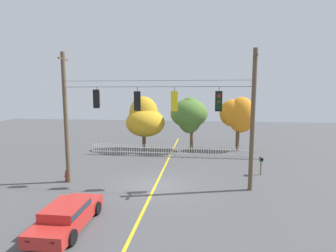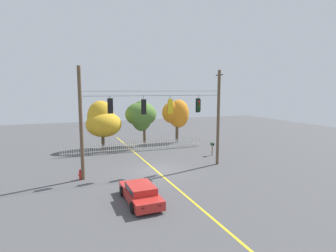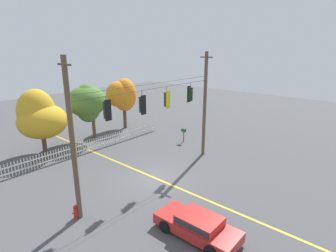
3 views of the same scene
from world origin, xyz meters
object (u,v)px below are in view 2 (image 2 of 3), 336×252
at_px(traffic_signal_northbound_secondary, 143,107).
at_px(autumn_maple_near_fence, 103,121).
at_px(autumn_oak_far_east, 176,113).
at_px(fire_hydrant, 80,174).
at_px(parked_car, 140,193).
at_px(traffic_signal_southbound_primary, 198,105).
at_px(traffic_signal_northbound_primary, 170,106).
at_px(traffic_signal_eastbound_side, 110,106).
at_px(roadside_mailbox, 212,145).
at_px(autumn_maple_mid, 141,115).

height_order(traffic_signal_northbound_secondary, autumn_maple_near_fence, traffic_signal_northbound_secondary).
bearing_deg(autumn_oak_far_east, autumn_maple_near_fence, -174.51).
bearing_deg(fire_hydrant, autumn_oak_far_east, 41.48).
relative_size(parked_car, fire_hydrant, 5.46).
distance_m(traffic_signal_southbound_primary, fire_hydrant, 11.43).
height_order(traffic_signal_northbound_primary, autumn_maple_near_fence, traffic_signal_northbound_primary).
distance_m(traffic_signal_eastbound_side, traffic_signal_northbound_primary, 5.05).
height_order(traffic_signal_northbound_secondary, roadside_mailbox, traffic_signal_northbound_secondary).
relative_size(parked_car, roadside_mailbox, 3.18).
height_order(autumn_maple_mid, fire_hydrant, autumn_maple_mid).
bearing_deg(autumn_maple_near_fence, autumn_oak_far_east, 5.49).
height_order(parked_car, roadside_mailbox, roadside_mailbox).
height_order(autumn_maple_near_fence, parked_car, autumn_maple_near_fence).
relative_size(autumn_oak_far_east, parked_car, 1.30).
bearing_deg(parked_car, roadside_mailbox, 40.72).
bearing_deg(autumn_maple_mid, traffic_signal_northbound_secondary, -104.73).
relative_size(traffic_signal_southbound_primary, autumn_oak_far_east, 0.27).
xyz_separation_m(autumn_maple_mid, autumn_oak_far_east, (5.03, 0.82, -0.03)).
height_order(traffic_signal_eastbound_side, fire_hydrant, traffic_signal_eastbound_side).
bearing_deg(parked_car, autumn_maple_mid, 73.94).
distance_m(traffic_signal_southbound_primary, roadside_mailbox, 6.43).
bearing_deg(parked_car, autumn_maple_near_fence, 89.77).
xyz_separation_m(traffic_signal_northbound_primary, traffic_signal_southbound_primary, (2.73, 0.02, 0.00)).
distance_m(traffic_signal_northbound_secondary, autumn_oak_far_east, 14.10).
relative_size(traffic_signal_eastbound_side, roadside_mailbox, 0.99).
xyz_separation_m(autumn_maple_mid, parked_car, (-4.76, -16.52, -3.26)).
bearing_deg(autumn_maple_near_fence, traffic_signal_southbound_primary, -56.83).
xyz_separation_m(traffic_signal_southbound_primary, autumn_oak_far_east, (2.78, 11.56, -1.72)).
bearing_deg(autumn_oak_far_east, parked_car, -119.44).
relative_size(autumn_maple_mid, roadside_mailbox, 4.10).
height_order(autumn_maple_near_fence, autumn_maple_mid, autumn_maple_near_fence).
bearing_deg(parked_car, traffic_signal_northbound_primary, 53.40).
bearing_deg(roadside_mailbox, traffic_signal_eastbound_side, -164.05).
xyz_separation_m(traffic_signal_northbound_secondary, traffic_signal_northbound_primary, (2.35, 0.00, 0.00)).
bearing_deg(traffic_signal_northbound_secondary, fire_hydrant, 178.76).
relative_size(traffic_signal_northbound_primary, traffic_signal_southbound_primary, 0.99).
distance_m(traffic_signal_southbound_primary, parked_car, 10.35).
bearing_deg(traffic_signal_southbound_primary, roadside_mailbox, 43.08).
relative_size(autumn_maple_near_fence, autumn_maple_mid, 1.01).
bearing_deg(traffic_signal_northbound_primary, roadside_mailbox, 27.54).
xyz_separation_m(fire_hydrant, roadside_mailbox, (13.60, 3.08, 0.72)).
bearing_deg(parked_car, traffic_signal_southbound_primary, 39.51).
bearing_deg(traffic_signal_eastbound_side, traffic_signal_northbound_secondary, -0.01).
bearing_deg(autumn_oak_far_east, roadside_mailbox, -85.78).
relative_size(autumn_maple_near_fence, parked_car, 1.30).
height_order(traffic_signal_northbound_secondary, traffic_signal_northbound_primary, same).
height_order(traffic_signal_eastbound_side, traffic_signal_southbound_primary, same).
bearing_deg(traffic_signal_northbound_primary, autumn_maple_near_fence, 111.59).
xyz_separation_m(traffic_signal_southbound_primary, autumn_maple_near_fence, (-6.95, 10.63, -2.28)).
bearing_deg(autumn_maple_mid, autumn_oak_far_east, 9.30).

